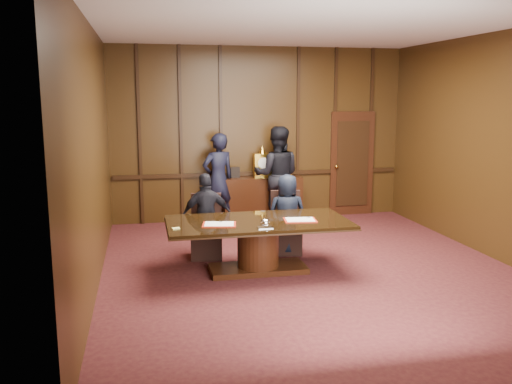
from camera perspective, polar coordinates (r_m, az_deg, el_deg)
The scene contains 13 objects.
room at distance 7.88m, azimuth 6.10°, elevation 4.18°, with size 7.00×7.04×3.50m.
sideboard at distance 11.03m, azimuth 0.66°, elevation -0.55°, with size 1.60×0.45×1.54m.
conference_table at distance 7.85m, azimuth 0.22°, elevation -4.80°, with size 2.62×1.32×0.76m.
folder_left at distance 7.55m, azimuth -3.89°, elevation -3.41°, with size 0.51×0.41×0.02m.
folder_right at distance 7.82m, azimuth 4.66°, elevation -2.95°, with size 0.50×0.39×0.02m.
inkstand at distance 7.35m, azimuth 0.96°, elevation -3.39°, with size 0.20×0.14×0.12m.
notepad at distance 7.39m, azimuth -8.43°, elevation -3.81°, with size 0.10×0.07×0.01m, color #FFF87C.
chair_left at distance 8.64m, azimuth -5.22°, elevation -4.93°, with size 0.54×0.54×0.99m.
chair_right at distance 8.88m, azimuth 3.17°, elevation -4.49°, with size 0.55×0.55×0.99m.
signatory_left at distance 8.47m, azimuth -5.23°, elevation -2.56°, with size 0.79×0.33×1.35m, color black.
signatory_right at distance 8.72m, azimuth 3.29°, elevation -2.35°, with size 0.64×0.41×1.30m, color black.
witness_left at distance 10.64m, azimuth -4.00°, elevation 1.34°, with size 0.66×0.43×1.82m, color black.
witness_right at distance 10.79m, azimuth 2.22°, elevation 1.79°, with size 0.94×0.73×1.94m, color black.
Camera 1 is at (-2.36, -7.32, 2.54)m, focal length 38.00 mm.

